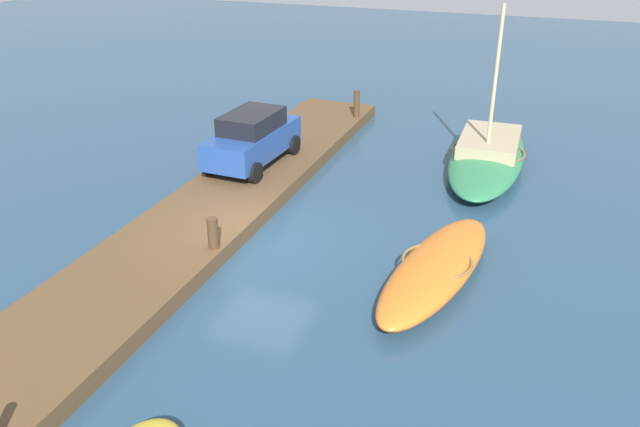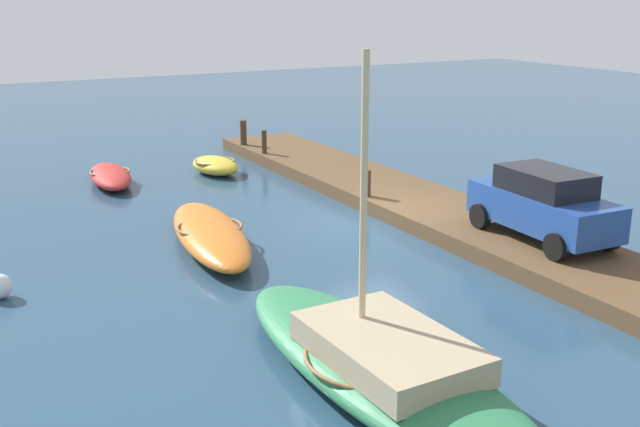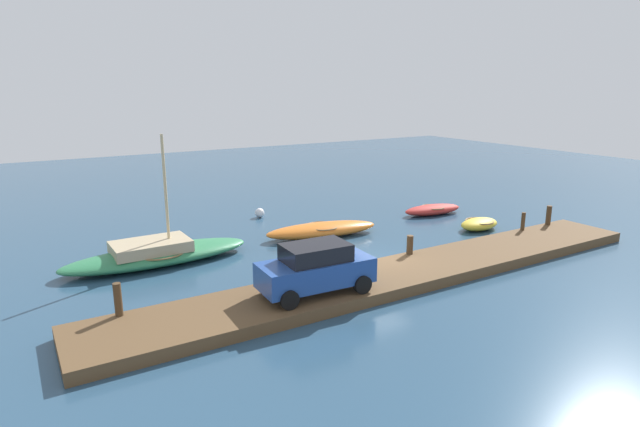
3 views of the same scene
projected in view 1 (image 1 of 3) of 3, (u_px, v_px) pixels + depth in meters
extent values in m
plane|color=navy|center=(259.00, 242.00, 17.31)|extent=(84.00, 84.00, 0.00)
cube|color=brown|center=(198.00, 224.00, 17.80)|extent=(24.36, 3.06, 0.42)
ellipsoid|color=orange|center=(436.00, 268.00, 15.39)|extent=(5.96, 2.54, 0.70)
torus|color=olive|center=(437.00, 261.00, 15.30)|extent=(1.93, 1.93, 0.07)
ellipsoid|color=#2D7A4C|center=(487.00, 157.00, 22.12)|extent=(7.89, 2.58, 0.71)
torus|color=olive|center=(488.00, 151.00, 22.04)|extent=(2.52, 2.52, 0.07)
cube|color=tan|center=(490.00, 142.00, 22.17)|extent=(3.15, 1.98, 0.46)
cylinder|color=#C6B284|center=(495.00, 83.00, 20.55)|extent=(0.12, 0.12, 4.86)
cylinder|color=#47331E|center=(357.00, 104.00, 25.79)|extent=(0.24, 0.24, 1.06)
cylinder|color=#47331E|center=(213.00, 233.00, 15.98)|extent=(0.27, 0.27, 0.80)
cube|color=#234793|center=(253.00, 142.00, 21.02)|extent=(4.01, 1.80, 0.85)
cube|color=black|center=(252.00, 121.00, 20.71)|extent=(2.27, 1.52, 0.57)
cylinder|color=black|center=(255.00, 173.00, 19.78)|extent=(0.65, 0.25, 0.64)
cylinder|color=black|center=(210.00, 165.00, 20.35)|extent=(0.65, 0.25, 0.64)
cylinder|color=black|center=(294.00, 145.00, 22.06)|extent=(0.65, 0.25, 0.64)
cylinder|color=black|center=(252.00, 139.00, 22.63)|extent=(0.65, 0.25, 0.64)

